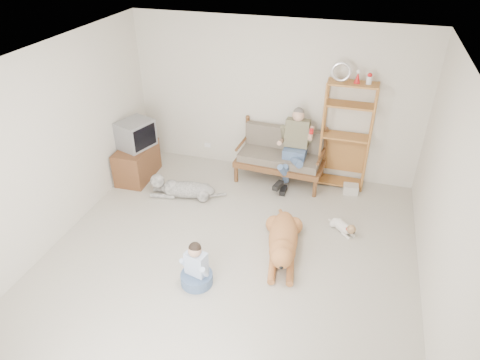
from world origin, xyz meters
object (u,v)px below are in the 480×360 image
(etagere, at_px, (346,135))
(tv_stand, at_px, (137,162))
(loveseat, at_px, (281,154))
(golden_retriever, at_px, (283,242))

(etagere, height_order, tv_stand, etagere)
(loveseat, relative_size, golden_retriever, 0.94)
(golden_retriever, bearing_deg, tv_stand, 147.10)
(loveseat, relative_size, tv_stand, 1.68)
(etagere, relative_size, golden_retriever, 1.32)
(loveseat, distance_m, golden_retriever, 2.03)
(golden_retriever, bearing_deg, etagere, 65.18)
(loveseat, relative_size, etagere, 0.72)
(loveseat, bearing_deg, golden_retriever, -73.37)
(etagere, bearing_deg, loveseat, -173.56)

